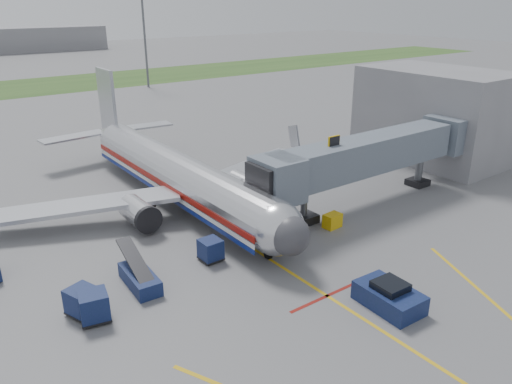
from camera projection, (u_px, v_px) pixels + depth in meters
ground at (286, 270)px, 33.93m from camera, size 400.00×400.00×0.00m
grass_strip at (3, 89)px, 101.39m from camera, size 300.00×25.00×0.01m
apron_markings at (369, 323)px, 28.38m from camera, size 21.52×50.00×0.01m
airliner at (177, 174)px, 44.40m from camera, size 32.10×35.67×10.25m
jet_bridge at (364, 156)px, 43.19m from camera, size 25.30×4.00×6.90m
terminal at (435, 115)px, 56.24m from camera, size 10.00×16.00×10.00m
light_mast_right at (144, 33)px, 100.10m from camera, size 2.00×0.44×20.40m
pushback_tug at (389, 296)px, 29.64m from camera, size 2.57×4.04×1.64m
baggage_cart_a at (94, 307)px, 28.30m from camera, size 1.93×1.93×1.76m
baggage_cart_b at (211, 250)px, 34.88m from camera, size 1.49×1.49×1.58m
baggage_cart_c at (82, 301)px, 28.87m from camera, size 2.00×2.00×1.68m
belt_loader at (140, 278)px, 31.87m from camera, size 1.75×4.79×2.31m
ground_power_cart at (332, 221)px, 40.02m from camera, size 1.52×1.08×1.15m
ramp_worker at (138, 201)px, 43.35m from camera, size 0.70×0.71×1.65m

